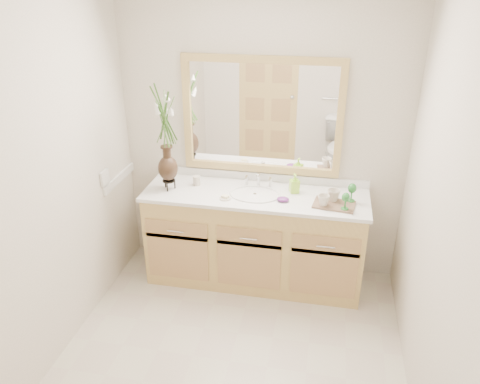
% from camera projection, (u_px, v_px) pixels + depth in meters
% --- Properties ---
extents(floor, '(2.60, 2.60, 0.00)m').
position_uv_depth(floor, '(230.00, 361.00, 3.28)').
color(floor, beige).
rests_on(floor, ground).
extents(wall_back, '(2.40, 0.02, 2.40)m').
position_uv_depth(wall_back, '(262.00, 139.00, 3.92)').
color(wall_back, silver).
rests_on(wall_back, floor).
extents(wall_front, '(2.40, 0.02, 2.40)m').
position_uv_depth(wall_front, '(146.00, 381.00, 1.62)').
color(wall_front, silver).
rests_on(wall_front, floor).
extents(wall_left, '(0.02, 2.60, 2.40)m').
position_uv_depth(wall_left, '(44.00, 193.00, 2.98)').
color(wall_left, silver).
rests_on(wall_left, floor).
extents(wall_right, '(0.02, 2.60, 2.40)m').
position_uv_depth(wall_right, '(442.00, 230.00, 2.56)').
color(wall_right, silver).
rests_on(wall_right, floor).
extents(vanity, '(1.80, 0.55, 0.80)m').
position_uv_depth(vanity, '(255.00, 239.00, 4.01)').
color(vanity, '#DCBD6B').
rests_on(vanity, floor).
extents(counter, '(1.84, 0.57, 0.03)m').
position_uv_depth(counter, '(255.00, 195.00, 3.83)').
color(counter, white).
rests_on(counter, vanity).
extents(sink, '(0.38, 0.34, 0.23)m').
position_uv_depth(sink, '(255.00, 200.00, 3.83)').
color(sink, white).
rests_on(sink, counter).
extents(mirror, '(1.32, 0.04, 0.97)m').
position_uv_depth(mirror, '(262.00, 116.00, 3.81)').
color(mirror, white).
rests_on(mirror, wall_back).
extents(switch_plate, '(0.02, 0.12, 0.12)m').
position_uv_depth(switch_plate, '(105.00, 178.00, 3.75)').
color(switch_plate, white).
rests_on(switch_plate, wall_left).
extents(flower_vase, '(0.19, 0.19, 0.78)m').
position_uv_depth(flower_vase, '(165.00, 128.00, 3.68)').
color(flower_vase, black).
rests_on(flower_vase, counter).
extents(tumbler, '(0.06, 0.06, 0.08)m').
position_uv_depth(tumbler, '(197.00, 181.00, 3.96)').
color(tumbler, beige).
rests_on(tumbler, counter).
extents(soap_dish, '(0.09, 0.09, 0.03)m').
position_uv_depth(soap_dish, '(225.00, 198.00, 3.73)').
color(soap_dish, beige).
rests_on(soap_dish, counter).
extents(soap_bottle, '(0.08, 0.09, 0.14)m').
position_uv_depth(soap_bottle, '(294.00, 184.00, 3.82)').
color(soap_bottle, '#A5EE38').
rests_on(soap_bottle, counter).
extents(purple_dish, '(0.11, 0.09, 0.03)m').
position_uv_depth(purple_dish, '(283.00, 199.00, 3.69)').
color(purple_dish, '#662674').
rests_on(purple_dish, counter).
extents(tray, '(0.34, 0.25, 0.02)m').
position_uv_depth(tray, '(334.00, 205.00, 3.63)').
color(tray, brown).
rests_on(tray, counter).
extents(mug_left, '(0.11, 0.10, 0.09)m').
position_uv_depth(mug_left, '(324.00, 200.00, 3.58)').
color(mug_left, beige).
rests_on(mug_left, tray).
extents(mug_right, '(0.10, 0.10, 0.10)m').
position_uv_depth(mug_right, '(334.00, 195.00, 3.65)').
color(mug_right, beige).
rests_on(mug_right, tray).
extents(goblet_front, '(0.06, 0.06, 0.14)m').
position_uv_depth(goblet_front, '(346.00, 198.00, 3.51)').
color(goblet_front, '#28792F').
rests_on(goblet_front, tray).
extents(goblet_back, '(0.07, 0.07, 0.15)m').
position_uv_depth(goblet_back, '(352.00, 189.00, 3.63)').
color(goblet_back, '#28792F').
rests_on(goblet_back, tray).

